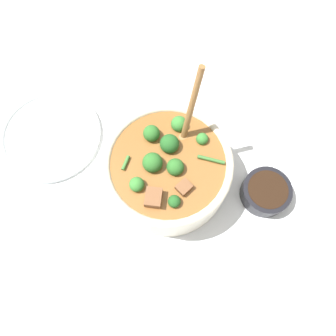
# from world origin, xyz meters

# --- Properties ---
(ground_plane) EXTENTS (4.00, 4.00, 0.00)m
(ground_plane) POSITION_xyz_m (0.00, 0.00, 0.00)
(ground_plane) COLOR silver
(stew_bowl) EXTENTS (0.26, 0.26, 0.27)m
(stew_bowl) POSITION_xyz_m (0.00, 0.00, 0.06)
(stew_bowl) COLOR beige
(stew_bowl) RESTS_ON ground_plane
(condiment_bowl) EXTENTS (0.10, 0.10, 0.04)m
(condiment_bowl) POSITION_xyz_m (0.16, -0.14, 0.02)
(condiment_bowl) COLOR black
(condiment_bowl) RESTS_ON ground_plane
(empty_plate) EXTENTS (0.24, 0.24, 0.02)m
(empty_plate) POSITION_xyz_m (-0.19, 0.23, 0.01)
(empty_plate) COLOR white
(empty_plate) RESTS_ON ground_plane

